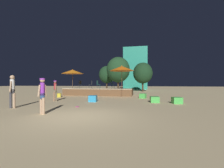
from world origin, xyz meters
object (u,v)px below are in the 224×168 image
cube_seat_3 (155,100)px  bistro_chair_2 (91,84)px  background_tree_2 (118,70)px  patio_umbrella_0 (122,68)px  person_0 (42,94)px  bistro_chair_3 (112,84)px  cube_seat_2 (177,100)px  bistro_chair_0 (80,84)px  bistro_chair_1 (98,84)px  patio_umbrella_1 (73,72)px  cube_seat_4 (59,95)px  person_1 (55,90)px  frisbee_disc (77,107)px  person_2 (12,90)px  background_tree_1 (143,73)px  cube_seat_0 (93,99)px  cube_seat_1 (143,96)px  background_tree_0 (107,75)px

cube_seat_3 → bistro_chair_2: bearing=138.6°
bistro_chair_2 → background_tree_2: background_tree_2 is taller
patio_umbrella_0 → bistro_chair_2: 4.82m
cube_seat_3 → person_0: size_ratio=0.40×
bistro_chair_3 → cube_seat_2: bearing=-130.8°
bistro_chair_0 → background_tree_2: bearing=-175.3°
bistro_chair_1 → bistro_chair_2: 1.74m
patio_umbrella_1 → cube_seat_2: bearing=-25.6°
patio_umbrella_1 → cube_seat_4: patio_umbrella_1 is taller
bistro_chair_2 → person_1: bearing=-38.8°
frisbee_disc → patio_umbrella_1: bearing=117.5°
patio_umbrella_1 → person_2: size_ratio=1.61×
bistro_chair_2 → background_tree_1: bearing=109.7°
person_1 → bistro_chair_2: 6.86m
bistro_chair_3 → bistro_chair_1: bearing=139.0°
background_tree_2 → bistro_chair_3: bearing=-87.6°
cube_seat_2 → bistro_chair_0: size_ratio=0.77×
bistro_chair_1 → background_tree_1: background_tree_1 is taller
person_1 → person_2: person_2 is taller
person_2 → cube_seat_0: bearing=27.4°
cube_seat_1 → frisbee_disc: (-3.95, -6.02, -0.20)m
background_tree_0 → background_tree_1: bearing=-14.5°
bistro_chair_2 → person_0: bearing=-25.3°
cube_seat_2 → background_tree_1: background_tree_1 is taller
cube_seat_2 → background_tree_1: size_ratio=0.14×
cube_seat_0 → frisbee_disc: (-0.13, -2.58, -0.22)m
background_tree_1 → cube_seat_2: bearing=-81.8°
person_2 → patio_umbrella_1: bearing=75.4°
bistro_chair_2 → background_tree_0: (-0.31, 10.19, 1.66)m
cube_seat_4 → person_1: 3.54m
cube_seat_1 → bistro_chair_3: 5.01m
person_0 → background_tree_2: bearing=-72.6°
cube_seat_0 → cube_seat_3: bearing=5.9°
patio_umbrella_0 → frisbee_disc: bearing=-103.7°
cube_seat_3 → person_0: bearing=-136.1°
patio_umbrella_1 → cube_seat_1: bearing=-11.5°
frisbee_disc → bistro_chair_3: bearing=87.6°
patio_umbrella_1 → background_tree_1: 12.92m
background_tree_2 → cube_seat_4: bearing=-114.2°
cube_seat_2 → bistro_chair_3: bistro_chair_3 is taller
background_tree_0 → patio_umbrella_0: bearing=-70.1°
cube_seat_4 → bistro_chair_1: 4.44m
cube_seat_4 → background_tree_2: 11.81m
patio_umbrella_1 → bistro_chair_3: 4.87m
frisbee_disc → person_0: bearing=-108.2°
patio_umbrella_0 → bistro_chair_2: (-4.08, 1.99, -1.60)m
cube_seat_3 → person_0: (-5.49, -5.29, 0.72)m
person_1 → background_tree_0: (0.36, 17.00, 2.13)m
cube_seat_0 → bistro_chair_2: bistro_chair_2 is taller
cube_seat_4 → patio_umbrella_0: bearing=15.2°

